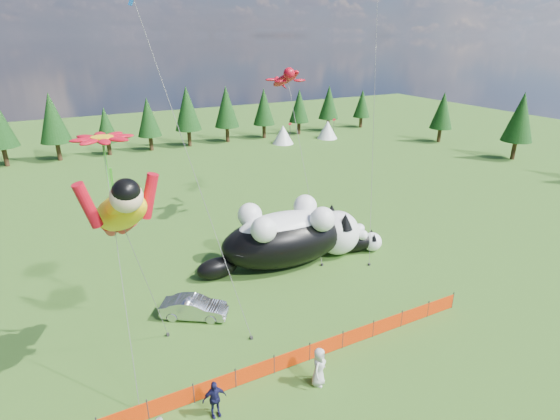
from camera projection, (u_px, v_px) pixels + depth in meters
name	position (u px, v px, depth m)	size (l,w,h in m)	color
ground	(266.00, 333.00, 24.17)	(160.00, 160.00, 0.00)	#11370A
safety_fence	(292.00, 358.00, 21.51)	(22.06, 0.06, 1.10)	#262626
tree_line	(124.00, 124.00, 59.82)	(90.00, 4.00, 8.00)	black
festival_tents	(214.00, 142.00, 61.34)	(50.00, 3.20, 2.80)	white
cat_large	(291.00, 235.00, 30.95)	(12.39, 4.94, 4.47)	black
cat_small	(351.00, 240.00, 33.07)	(5.09, 3.48, 1.96)	black
car	(194.00, 308.00, 25.30)	(1.34, 3.84, 1.26)	#B9BABE
spectator_c	(214.00, 399.00, 18.59)	(1.06, 0.54, 1.81)	#16163C
spectator_e	(319.00, 367.00, 20.28)	(0.97, 0.63, 1.98)	beige
superhero_kite	(119.00, 213.00, 18.91)	(6.09, 6.36, 10.62)	yellow
gecko_kite	(286.00, 79.00, 35.54)	(3.67, 12.61, 15.40)	#B3081A
flower_kite	(103.00, 142.00, 19.23)	(3.58, 6.62, 11.96)	#B3081A
diamond_kite_a	(139.00, 14.00, 21.04)	(3.50, 6.60, 18.33)	#0C50B5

